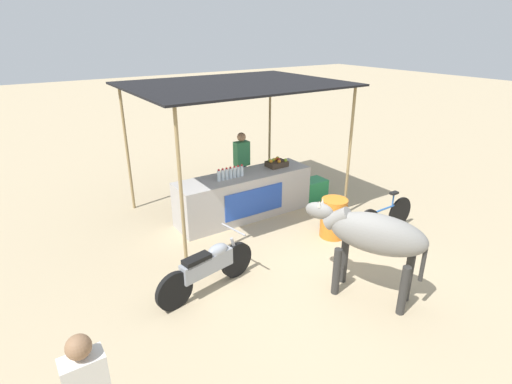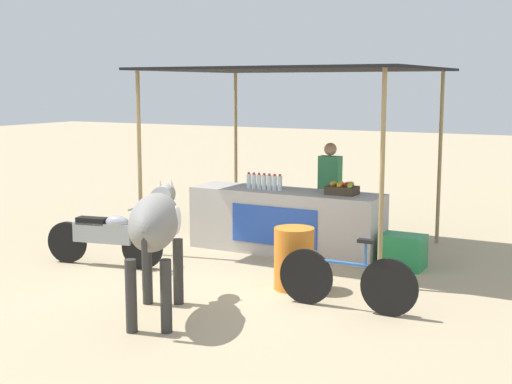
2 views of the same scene
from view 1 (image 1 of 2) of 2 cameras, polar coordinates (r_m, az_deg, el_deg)
name	(u,v)px [view 1 (image 1 of 2)]	position (r m, az deg, el deg)	size (l,w,h in m)	color
ground_plane	(310,261)	(7.24, 7.71, -9.70)	(60.00, 60.00, 0.00)	tan
stall_counter	(244,196)	(8.58, -1.69, -0.50)	(3.00, 0.82, 0.96)	#B2ADA8
stall_awning	(235,89)	(8.24, -3.02, 14.49)	(4.20, 3.20, 2.81)	black
water_bottle_row	(231,173)	(8.16, -3.66, 2.71)	(0.61, 0.07, 0.25)	silver
fruit_crate	(277,163)	(8.90, 2.96, 4.15)	(0.44, 0.32, 0.18)	#3F3326
vendor_behind_counter	(242,166)	(9.25, -2.04, 3.66)	(0.34, 0.22, 1.65)	#383842
cooler_box	(313,189)	(9.65, 8.14, 0.40)	(0.60, 0.44, 0.48)	#268C4C
water_barrel	(333,218)	(7.93, 11.01, -3.66)	(0.51, 0.51, 0.79)	orange
cow	(372,235)	(6.06, 16.29, -5.98)	(1.16, 1.78, 1.44)	gray
motorcycle_parked	(208,267)	(6.27, -6.85, -10.56)	(1.78, 0.58, 0.90)	black
bicycle_leaning	(384,218)	(8.28, 17.82, -3.54)	(1.66, 0.10, 0.85)	black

